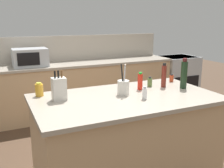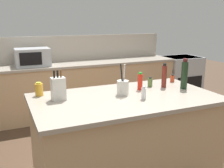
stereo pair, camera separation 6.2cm
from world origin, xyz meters
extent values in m
cube|color=tan|center=(0.30, 2.20, 0.45)|extent=(3.31, 0.62, 0.90)
cube|color=#9E9384|center=(0.30, 2.20, 0.92)|extent=(3.35, 0.66, 0.04)
cube|color=#B2A899|center=(0.30, 2.52, 1.17)|extent=(3.31, 0.03, 0.46)
cube|color=tan|center=(0.00, 0.00, 0.45)|extent=(1.80, 0.98, 0.90)
cube|color=#9E9384|center=(0.00, 0.00, 0.92)|extent=(1.86, 1.04, 0.04)
cube|color=#ADB2B7|center=(2.40, 2.20, 0.46)|extent=(0.76, 0.64, 0.92)
cube|color=black|center=(2.40, 1.88, 0.35)|extent=(0.61, 0.01, 0.41)
cube|color=black|center=(2.40, 2.20, 0.91)|extent=(0.68, 0.58, 0.02)
cube|color=#ADB2B7|center=(-0.63, 2.20, 1.08)|extent=(0.55, 0.38, 0.29)
cube|color=black|center=(-0.68, 2.01, 1.08)|extent=(0.34, 0.01, 0.20)
cube|color=beige|center=(-0.64, 0.16, 1.05)|extent=(0.13, 0.10, 0.22)
cylinder|color=black|center=(-0.67, 0.16, 1.20)|extent=(0.02, 0.02, 0.07)
cylinder|color=black|center=(-0.64, 0.16, 1.20)|extent=(0.02, 0.02, 0.07)
cylinder|color=brown|center=(-0.61, 0.16, 1.20)|extent=(0.02, 0.02, 0.07)
cylinder|color=beige|center=(0.00, 0.07, 1.02)|extent=(0.12, 0.12, 0.15)
cylinder|color=olive|center=(0.02, 0.08, 1.17)|extent=(0.01, 0.05, 0.18)
cylinder|color=black|center=(-0.01, 0.08, 1.17)|extent=(0.01, 0.05, 0.18)
cylinder|color=#B2B2B7|center=(0.01, 0.06, 1.17)|extent=(0.01, 0.03, 0.18)
cylinder|color=#B73D1E|center=(0.81, 0.33, 0.98)|extent=(0.05, 0.05, 0.08)
cylinder|color=black|center=(0.81, 0.33, 1.03)|extent=(0.03, 0.03, 0.02)
cylinder|color=red|center=(0.26, 0.17, 1.03)|extent=(0.06, 0.06, 0.18)
cylinder|color=green|center=(0.26, 0.17, 1.13)|extent=(0.04, 0.04, 0.02)
cylinder|color=silver|center=(0.12, -0.15, 1.00)|extent=(0.05, 0.05, 0.11)
cylinder|color=#B2B2B7|center=(0.12, -0.15, 1.06)|extent=(0.03, 0.03, 0.02)
cylinder|color=#567038|center=(0.43, 0.25, 0.99)|extent=(0.05, 0.05, 0.10)
cylinder|color=black|center=(0.43, 0.25, 1.04)|extent=(0.04, 0.04, 0.02)
cylinder|color=maroon|center=(0.56, 0.16, 1.06)|extent=(0.06, 0.06, 0.25)
cylinder|color=black|center=(0.56, 0.16, 1.20)|extent=(0.04, 0.04, 0.03)
cylinder|color=gold|center=(-0.79, 0.38, 1.00)|extent=(0.08, 0.08, 0.12)
cylinder|color=gold|center=(-0.79, 0.38, 1.07)|extent=(0.05, 0.05, 0.02)
cylinder|color=black|center=(0.73, 0.02, 1.09)|extent=(0.07, 0.07, 0.30)
cylinder|color=#4C1919|center=(0.73, 0.02, 1.26)|extent=(0.05, 0.05, 0.04)
camera|label=1|loc=(-1.18, -2.24, 1.71)|focal=42.00mm
camera|label=2|loc=(-1.13, -2.26, 1.71)|focal=42.00mm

